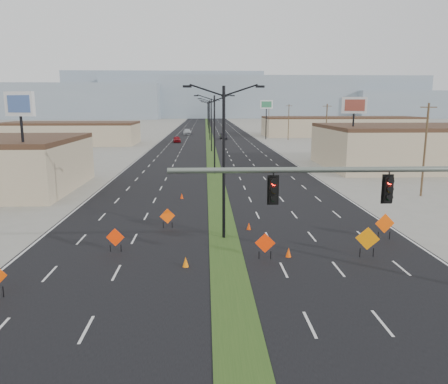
{
  "coord_description": "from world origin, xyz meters",
  "views": [
    {
      "loc": [
        -1.2,
        -16.2,
        8.81
      ],
      "look_at": [
        0.01,
        11.84,
        3.2
      ],
      "focal_mm": 35.0,
      "sensor_mm": 36.0,
      "label": 1
    }
  ],
  "objects_px": {
    "car_left": "(177,139)",
    "car_far": "(187,132)",
    "construction_sign_2": "(167,217)",
    "construction_sign_4": "(368,240)",
    "streetlight_1": "(214,132)",
    "cone_0": "(186,262)",
    "construction_sign_1": "(115,238)",
    "construction_sign_3": "(265,244)",
    "car_mid": "(223,136)",
    "streetlight_3": "(210,119)",
    "signal_mast": "(429,199)",
    "construction_sign_5": "(385,224)",
    "streetlight_6": "(208,113)",
    "pole_sign_east_far": "(266,107)",
    "cone_1": "(289,252)",
    "pole_sign_west": "(20,112)",
    "streetlight_5": "(208,114)",
    "cone_2": "(249,226)",
    "streetlight_0": "(224,158)",
    "streetlight_2": "(211,123)",
    "cone_3": "(182,196)",
    "pole_sign_east_near": "(354,111)",
    "streetlight_4": "(209,116)"
  },
  "relations": [
    {
      "from": "streetlight_0",
      "to": "streetlight_1",
      "type": "height_order",
      "value": "same"
    },
    {
      "from": "signal_mast",
      "to": "construction_sign_5",
      "type": "distance_m",
      "value": 10.16
    },
    {
      "from": "streetlight_1",
      "to": "cone_0",
      "type": "relative_size",
      "value": 17.1
    },
    {
      "from": "streetlight_6",
      "to": "construction_sign_3",
      "type": "xyz_separation_m",
      "value": [
        2.21,
        -172.2,
        -4.5
      ]
    },
    {
      "from": "cone_2",
      "to": "pole_sign_west",
      "type": "xyz_separation_m",
      "value": [
        -19.62,
        10.31,
        7.92
      ]
    },
    {
      "from": "cone_3",
      "to": "streetlight_6",
      "type": "bearing_deg",
      "value": 88.72
    },
    {
      "from": "construction_sign_4",
      "to": "cone_0",
      "type": "distance_m",
      "value": 10.67
    },
    {
      "from": "car_far",
      "to": "cone_2",
      "type": "bearing_deg",
      "value": -88.37
    },
    {
      "from": "car_mid",
      "to": "construction_sign_3",
      "type": "bearing_deg",
      "value": -94.27
    },
    {
      "from": "construction_sign_4",
      "to": "pole_sign_east_far",
      "type": "height_order",
      "value": "pole_sign_east_far"
    },
    {
      "from": "streetlight_0",
      "to": "car_far",
      "type": "distance_m",
      "value": 105.0
    },
    {
      "from": "streetlight_5",
      "to": "car_mid",
      "type": "height_order",
      "value": "streetlight_5"
    },
    {
      "from": "construction_sign_3",
      "to": "pole_sign_west",
      "type": "xyz_separation_m",
      "value": [
        -19.95,
        16.43,
        7.26
      ]
    },
    {
      "from": "streetlight_6",
      "to": "car_far",
      "type": "xyz_separation_m",
      "value": [
        -6.62,
        -63.31,
        -4.6
      ]
    },
    {
      "from": "streetlight_1",
      "to": "car_far",
      "type": "height_order",
      "value": "streetlight_1"
    },
    {
      "from": "pole_sign_east_far",
      "to": "cone_1",
      "type": "bearing_deg",
      "value": -101.0
    },
    {
      "from": "streetlight_6",
      "to": "construction_sign_5",
      "type": "bearing_deg",
      "value": -86.39
    },
    {
      "from": "cone_1",
      "to": "pole_sign_east_near",
      "type": "height_order",
      "value": "pole_sign_east_near"
    },
    {
      "from": "cone_1",
      "to": "pole_sign_east_near",
      "type": "bearing_deg",
      "value": 66.13
    },
    {
      "from": "construction_sign_2",
      "to": "construction_sign_4",
      "type": "relative_size",
      "value": 0.8
    },
    {
      "from": "cone_0",
      "to": "pole_sign_west",
      "type": "relative_size",
      "value": 0.06
    },
    {
      "from": "construction_sign_1",
      "to": "construction_sign_5",
      "type": "xyz_separation_m",
      "value": [
        17.36,
        1.77,
        0.18
      ]
    },
    {
      "from": "streetlight_5",
      "to": "construction_sign_3",
      "type": "xyz_separation_m",
      "value": [
        2.21,
        -144.2,
        -4.5
      ]
    },
    {
      "from": "construction_sign_3",
      "to": "cone_3",
      "type": "xyz_separation_m",
      "value": [
        -5.69,
        16.91,
        -0.65
      ]
    },
    {
      "from": "car_mid",
      "to": "streetlight_3",
      "type": "bearing_deg",
      "value": -147.64
    },
    {
      "from": "streetlight_1",
      "to": "construction_sign_5",
      "type": "bearing_deg",
      "value": -69.7
    },
    {
      "from": "construction_sign_2",
      "to": "cone_0",
      "type": "height_order",
      "value": "construction_sign_2"
    },
    {
      "from": "construction_sign_5",
      "to": "construction_sign_3",
      "type": "bearing_deg",
      "value": -161.63
    },
    {
      "from": "streetlight_5",
      "to": "construction_sign_3",
      "type": "relative_size",
      "value": 6.39
    },
    {
      "from": "construction_sign_3",
      "to": "car_left",
      "type": "bearing_deg",
      "value": 102.39
    },
    {
      "from": "cone_0",
      "to": "cone_3",
      "type": "relative_size",
      "value": 1.08
    },
    {
      "from": "car_left",
      "to": "car_far",
      "type": "relative_size",
      "value": 0.75
    },
    {
      "from": "pole_sign_east_near",
      "to": "streetlight_5",
      "type": "bearing_deg",
      "value": 124.31
    },
    {
      "from": "construction_sign_5",
      "to": "car_far",
      "type": "bearing_deg",
      "value": 95.63
    },
    {
      "from": "streetlight_0",
      "to": "pole_sign_east_far",
      "type": "height_order",
      "value": "pole_sign_east_far"
    },
    {
      "from": "streetlight_2",
      "to": "construction_sign_4",
      "type": "bearing_deg",
      "value": -82.19
    },
    {
      "from": "streetlight_3",
      "to": "streetlight_5",
      "type": "xyz_separation_m",
      "value": [
        0.0,
        56.0,
        0.0
      ]
    },
    {
      "from": "construction_sign_4",
      "to": "cone_1",
      "type": "bearing_deg",
      "value": -167.65
    },
    {
      "from": "construction_sign_3",
      "to": "pole_sign_east_far",
      "type": "height_order",
      "value": "pole_sign_east_far"
    },
    {
      "from": "car_far",
      "to": "construction_sign_2",
      "type": "height_order",
      "value": "car_far"
    },
    {
      "from": "cone_1",
      "to": "streetlight_5",
      "type": "bearing_deg",
      "value": 91.45
    },
    {
      "from": "streetlight_2",
      "to": "construction_sign_3",
      "type": "distance_m",
      "value": 60.41
    },
    {
      "from": "pole_sign_west",
      "to": "streetlight_4",
      "type": "bearing_deg",
      "value": 104.16
    },
    {
      "from": "streetlight_2",
      "to": "cone_1",
      "type": "xyz_separation_m",
      "value": [
        3.65,
        -59.92,
        -5.13
      ]
    },
    {
      "from": "construction_sign_1",
      "to": "construction_sign_3",
      "type": "distance_m",
      "value": 9.07
    },
    {
      "from": "construction_sign_3",
      "to": "pole_sign_east_far",
      "type": "distance_m",
      "value": 90.75
    },
    {
      "from": "car_mid",
      "to": "streetlight_1",
      "type": "bearing_deg",
      "value": -96.9
    },
    {
      "from": "car_left",
      "to": "construction_sign_3",
      "type": "xyz_separation_m",
      "value": [
        10.18,
        -81.13,
        0.19
      ]
    },
    {
      "from": "streetlight_6",
      "to": "car_mid",
      "type": "xyz_separation_m",
      "value": [
        3.55,
        -81.44,
        -4.67
      ]
    },
    {
      "from": "construction_sign_3",
      "to": "construction_sign_4",
      "type": "distance_m",
      "value": 6.03
    }
  ]
}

